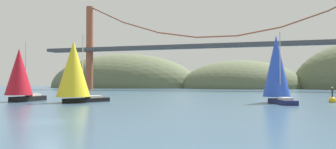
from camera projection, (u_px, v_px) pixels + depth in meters
name	position (u px, v px, depth m)	size (l,w,h in m)	color
ground_plane	(48.00, 122.00, 26.26)	(360.00, 360.00, 0.00)	#385670
headland_center	(240.00, 88.00, 154.20)	(57.26, 44.00, 26.36)	#5B6647
headland_left	(122.00, 88.00, 171.30)	(81.37, 44.00, 35.24)	#5B6647
suspension_bridge	(217.00, 45.00, 117.64)	(138.49, 6.00, 33.68)	brown
sailboat_yellow_sail	(74.00, 70.00, 50.05)	(7.21, 9.16, 10.64)	black
sailboat_crimson_sail	(20.00, 74.00, 52.35)	(4.44, 7.64, 9.74)	black
sailboat_blue_spinnaker	(277.00, 68.00, 49.37)	(5.21, 8.37, 10.48)	#191E4C
channel_buoy	(332.00, 100.00, 50.58)	(1.10, 1.10, 2.64)	gold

